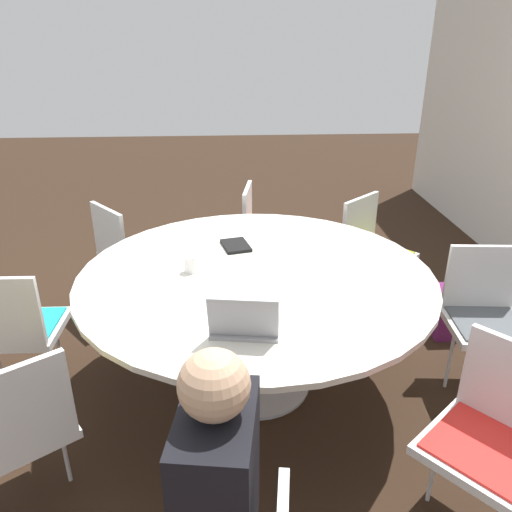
{
  "coord_description": "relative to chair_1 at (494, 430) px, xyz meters",
  "views": [
    {
      "loc": [
        2.44,
        -0.15,
        1.95
      ],
      "look_at": [
        0.0,
        0.0,
        0.85
      ],
      "focal_mm": 35.0,
      "sensor_mm": 36.0,
      "label": 1
    }
  ],
  "objects": [
    {
      "name": "ground_plane",
      "position": [
        -0.97,
        -0.9,
        -0.5
      ],
      "size": [
        16.0,
        16.0,
        0.0
      ],
      "primitive_type": "plane",
      "color": "black"
    },
    {
      "name": "laptop",
      "position": [
        -0.37,
        -0.99,
        0.31
      ],
      "size": [
        0.28,
        0.33,
        0.21
      ],
      "rotation": [
        0.0,
        0.0,
        4.57
      ],
      "color": "#99999E",
      "rests_on": "conference_table"
    },
    {
      "name": "chair_5",
      "position": [
        -1.94,
        -1.79,
        0.0
      ],
      "size": [
        0.61,
        0.6,
        0.84
      ],
      "rotation": [
        0.0,
        0.0,
        13.26
      ],
      "color": "silver",
      "rests_on": "ground_plane"
    },
    {
      "name": "coffee_cup",
      "position": [
        -1.0,
        -1.26,
        0.3
      ],
      "size": [
        0.07,
        0.07,
        0.09
      ],
      "color": "white",
      "rests_on": "conference_table"
    },
    {
      "name": "chair_4",
      "position": [
        -2.28,
        -0.76,
        0.0
      ],
      "size": [
        0.5,
        0.48,
        0.84
      ],
      "rotation": [
        0.0,
        0.0,
        12.41
      ],
      "color": "silver",
      "rests_on": "ground_plane"
    },
    {
      "name": "chair_6",
      "position": [
        -0.93,
        -2.22,
        0.0
      ],
      "size": [
        0.43,
        0.45,
        0.84
      ],
      "rotation": [
        0.0,
        0.0,
        14.12
      ],
      "color": "silver",
      "rests_on": "ground_plane"
    },
    {
      "name": "person_0",
      "position": [
        0.4,
        -1.11,
        0.2
      ],
      "size": [
        0.39,
        0.3,
        1.19
      ],
      "rotation": [
        0.0,
        0.0,
        9.28
      ],
      "color": "black",
      "rests_on": "ground_plane"
    },
    {
      "name": "chair_3",
      "position": [
        -1.9,
        0.03,
        0.0
      ],
      "size": [
        0.61,
        0.61,
        0.84
      ],
      "rotation": [
        0.0,
        0.0,
        11.73
      ],
      "color": "silver",
      "rests_on": "ground_plane"
    },
    {
      "name": "chair_1",
      "position": [
        0.0,
        0.0,
        0.0
      ],
      "size": [
        0.61,
        0.6,
        0.84
      ],
      "rotation": [
        0.0,
        0.0,
        10.12
      ],
      "color": "silver",
      "rests_on": "ground_plane"
    },
    {
      "name": "chair_7",
      "position": [
        -0.15,
        -1.94,
        0.0
      ],
      "size": [
        0.6,
        0.6,
        0.84
      ],
      "rotation": [
        0.0,
        0.0,
        14.76
      ],
      "color": "silver",
      "rests_on": "ground_plane"
    },
    {
      "name": "conference_table",
      "position": [
        -0.97,
        -0.9,
        0.15
      ],
      "size": [
        1.94,
        1.94,
        0.75
      ],
      "color": "#B7B7BC",
      "rests_on": "ground_plane"
    },
    {
      "name": "handbag",
      "position": [
        -1.51,
        0.44,
        -0.36
      ],
      "size": [
        0.36,
        0.16,
        0.28
      ],
      "color": "#661E56",
      "rests_on": "ground_plane"
    },
    {
      "name": "chair_2",
      "position": [
        -0.92,
        0.42,
        0.0
      ],
      "size": [
        0.46,
        0.47,
        0.84
      ],
      "rotation": [
        0.0,
        0.0,
        10.91
      ],
      "color": "silver",
      "rests_on": "ground_plane"
    },
    {
      "name": "spiral_notebook",
      "position": [
        -1.33,
        -1.0,
        0.26
      ],
      "size": [
        0.24,
        0.2,
        0.02
      ],
      "color": "black",
      "rests_on": "conference_table"
    }
  ]
}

